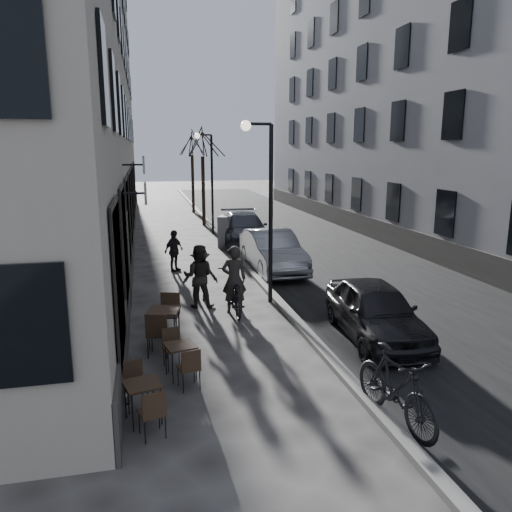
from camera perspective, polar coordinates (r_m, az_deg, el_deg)
name	(u,v)px	position (r m, az deg, el deg)	size (l,w,h in m)	color
ground	(355,403)	(9.28, 11.22, -16.12)	(120.00, 120.00, 0.00)	#34312F
road	(295,237)	(24.92, 4.52, 2.13)	(7.30, 60.00, 0.00)	black
kerb	(223,239)	(24.09, -3.81, 1.93)	(0.25, 60.00, 0.12)	slate
building_left	(76,62)	(24.32, -19.86, 20.16)	(4.00, 35.00, 16.00)	#ADA691
building_right	(404,73)	(27.44, 16.52, 19.39)	(4.00, 35.00, 16.00)	gray
streetlamp_near	(265,193)	(13.87, 1.02, 7.24)	(0.90, 0.28, 5.09)	black
streetlamp_far	(209,172)	(25.66, -5.45, 9.51)	(0.90, 0.28, 5.09)	black
tree_near	(202,142)	(28.62, -6.16, 12.79)	(2.40, 2.40, 5.70)	black
tree_far	(192,143)	(34.58, -7.35, 12.66)	(2.40, 2.40, 5.70)	black
bistro_set_a	(143,398)	(8.59, -12.80, -15.56)	(0.72, 1.40, 0.80)	#312216
bistro_set_b	(181,357)	(9.94, -8.61, -11.40)	(0.66, 1.39, 0.80)	#312216
bistro_set_c	(164,323)	(11.53, -10.46, -7.56)	(0.84, 1.72, 0.98)	#312216
sign_board	(120,377)	(9.42, -15.28, -13.15)	(0.42, 0.61, 1.00)	black
utility_cabinet	(226,231)	(22.57, -3.51, 2.87)	(0.51, 0.93, 1.39)	slate
bicycle	(234,292)	(13.51, -2.51, -4.13)	(0.75, 2.14, 1.13)	black
cyclist_rider	(234,279)	(13.42, -2.53, -2.67)	(0.67, 0.44, 1.84)	#292623
pedestrian_near	(198,276)	(13.93, -6.59, -2.29)	(0.87, 0.68, 1.79)	black
pedestrian_mid	(200,274)	(14.56, -6.38, -2.10)	(1.01, 0.58, 1.56)	black
pedestrian_far	(174,251)	(18.14, -9.36, 0.59)	(0.88, 0.37, 1.51)	black
car_near	(376,311)	(11.99, 13.50, -6.09)	(1.58, 3.93, 1.34)	black
car_mid	(272,251)	(18.00, 1.86, 0.58)	(1.55, 4.43, 1.46)	gray
car_far	(244,229)	(22.98, -1.40, 3.11)	(2.01, 4.95, 1.44)	#3A3C45
moped	(396,388)	(8.56, 15.67, -14.27)	(0.58, 2.06, 1.24)	black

